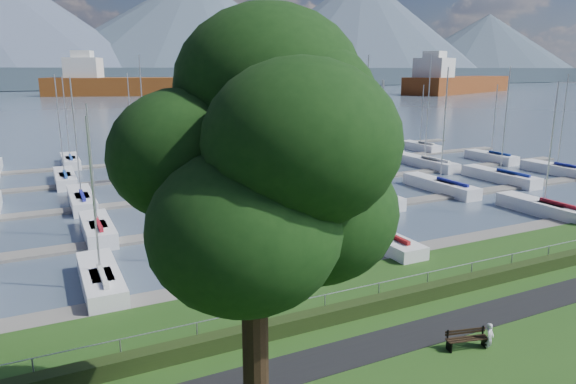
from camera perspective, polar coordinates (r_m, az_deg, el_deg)
path at (r=24.38m, az=16.22°, el=-14.38°), size 160.00×2.00×0.04m
water at (r=279.28m, az=-23.36°, el=10.05°), size 800.00×540.00×0.20m
hedge at (r=25.98m, az=12.37°, el=-11.50°), size 80.00×0.70×0.70m
fence at (r=25.92m, az=11.91°, el=-9.48°), size 80.00×0.04×0.04m
foothill at (r=348.99m, az=-24.14°, el=11.51°), size 900.00×80.00×12.00m
mountains at (r=425.33m, az=-24.12°, el=17.17°), size 1190.00×360.00×115.00m
docks at (r=48.45m, az=-7.30°, el=-0.23°), size 90.00×41.60×0.25m
bench_right at (r=23.07m, az=19.25°, el=-15.16°), size 1.85×0.84×0.85m
person at (r=23.30m, az=21.52°, el=-14.48°), size 0.54×0.46×1.25m
tree at (r=12.94m, az=-2.03°, el=5.03°), size 7.36×7.58×13.28m
crane at (r=48.83m, az=-4.82°, el=6.56°), size 4.90×13.34×22.35m
cargo_ship_mid at (r=241.44m, az=-13.64°, el=11.30°), size 109.62×52.73×21.50m
cargo_ship_east at (r=269.90m, az=18.18°, el=11.26°), size 85.04×48.95×21.50m
sailboat_fleet at (r=49.29m, az=-10.72°, el=6.54°), size 75.28×49.90×13.40m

